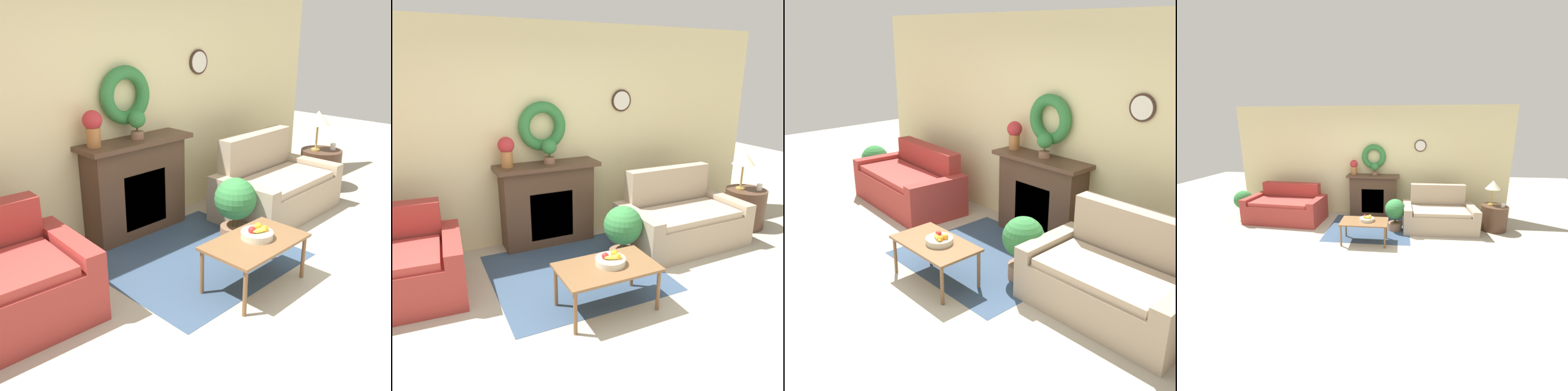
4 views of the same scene
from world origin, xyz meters
TOP-DOWN VIEW (x-y plane):
  - ground_plane at (0.00, 0.00)m, footprint 16.00×16.00m
  - floor_rug at (0.10, 1.28)m, footprint 1.80×1.64m
  - wall_back at (0.01, 2.37)m, footprint 6.80×0.20m
  - fireplace at (0.10, 2.17)m, footprint 1.29×0.41m
  - loveseat_right at (1.63, 1.44)m, footprint 1.57×0.93m
  - coffee_table at (0.10, 0.55)m, footprint 0.91×0.54m
  - fruit_bowl at (0.15, 0.57)m, footprint 0.28×0.28m
  - side_table_by_loveseat at (2.83, 1.50)m, footprint 0.56×0.56m
  - table_lamp at (2.76, 1.56)m, footprint 0.31×0.31m
  - mug at (2.96, 1.40)m, footprint 0.07×0.07m
  - vase_on_mantel_left at (-0.38, 2.18)m, footprint 0.19×0.19m
  - potted_plant_on_mantel at (0.14, 2.16)m, footprint 0.19×0.19m
  - potted_plant_floor_by_loveseat at (0.68, 1.25)m, footprint 0.44×0.44m

SIDE VIEW (x-z plane):
  - ground_plane at x=0.00m, z-range 0.00..0.00m
  - floor_rug at x=0.10m, z-range 0.00..0.01m
  - side_table_by_loveseat at x=2.83m, z-range 0.00..0.55m
  - loveseat_right at x=1.63m, z-range -0.16..0.79m
  - coffee_table at x=0.10m, z-range 0.17..0.61m
  - potted_plant_floor_by_loveseat at x=0.68m, z-range 0.07..0.76m
  - fruit_bowl at x=0.15m, z-range 0.42..0.54m
  - fireplace at x=0.10m, z-range 0.01..1.06m
  - mug at x=2.96m, z-range 0.55..0.63m
  - table_lamp at x=2.76m, z-range 0.72..1.26m
  - potted_plant_on_mantel at x=0.14m, z-range 1.08..1.38m
  - vase_on_mantel_left at x=-0.38m, z-range 1.08..1.44m
  - wall_back at x=0.01m, z-range 0.01..2.71m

